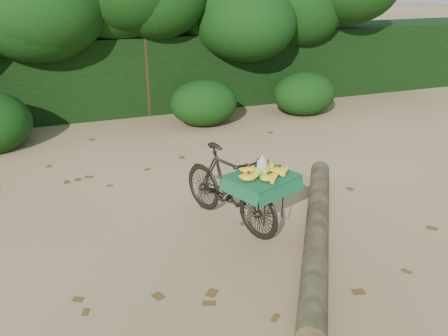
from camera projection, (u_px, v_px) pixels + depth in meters
name	position (u px, v px, depth m)	size (l,w,h in m)	color
ground	(197.00, 226.00, 6.42)	(80.00, 80.00, 0.00)	tan
vendor_bicycle	(230.00, 186.00, 6.27)	(1.25, 1.92, 1.08)	black
fallen_log	(317.00, 229.00, 6.05)	(0.29, 0.29, 4.03)	brown
hedge_backdrop	(120.00, 73.00, 11.53)	(26.00, 1.80, 1.80)	black
tree_row	(91.00, 31.00, 10.20)	(14.50, 2.00, 4.00)	black
bush_clumps	(159.00, 110.00, 10.13)	(8.80, 1.70, 0.90)	black
leaf_litter	(184.00, 205.00, 6.98)	(7.00, 7.30, 0.01)	#4D3314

